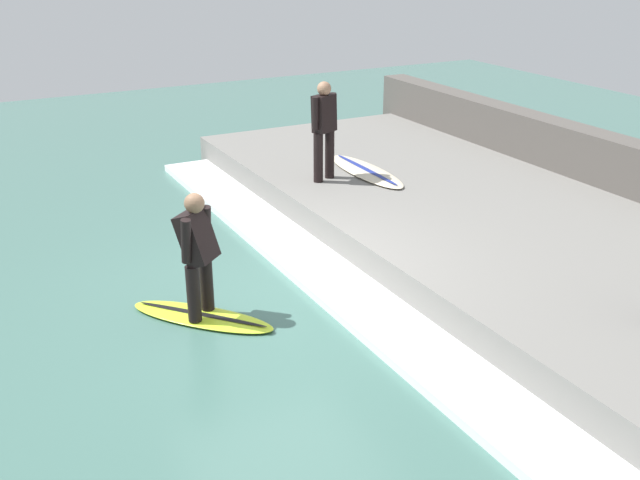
{
  "coord_description": "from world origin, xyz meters",
  "views": [
    {
      "loc": [
        -3.37,
        -7.43,
        4.15
      ],
      "look_at": [
        0.56,
        0.0,
        0.7
      ],
      "focal_mm": 42.0,
      "sensor_mm": 36.0,
      "label": 1
    }
  ],
  "objects": [
    {
      "name": "ground_plane",
      "position": [
        0.0,
        0.0,
        0.0
      ],
      "size": [
        28.0,
        28.0,
        0.0
      ],
      "primitive_type": "plane",
      "color": "#426B60"
    },
    {
      "name": "concrete_ledge",
      "position": [
        3.41,
        0.0,
        0.24
      ],
      "size": [
        4.4,
        12.47,
        0.49
      ],
      "primitive_type": "cube",
      "color": "slate",
      "rests_on": "ground_plane"
    },
    {
      "name": "surfboard_waiting_near",
      "position": [
        2.85,
        2.7,
        0.52
      ],
      "size": [
        0.61,
        2.11,
        0.07
      ],
      "color": "beige",
      "rests_on": "concrete_ledge"
    },
    {
      "name": "surfboard_riding",
      "position": [
        -0.99,
        0.01,
        0.03
      ],
      "size": [
        1.57,
        1.7,
        0.07
      ],
      "color": "#BFE02D",
      "rests_on": "ground_plane"
    },
    {
      "name": "back_wall",
      "position": [
        5.86,
        0.0,
        0.63
      ],
      "size": [
        0.5,
        13.09,
        1.26
      ],
      "primitive_type": "cube",
      "color": "#544F49",
      "rests_on": "ground_plane"
    },
    {
      "name": "surfer_waiting_near",
      "position": [
        2.06,
        2.7,
        1.37
      ],
      "size": [
        0.5,
        0.36,
        1.57
      ],
      "color": "black",
      "rests_on": "concrete_ledge"
    },
    {
      "name": "surfer_riding",
      "position": [
        -0.99,
        0.01,
        0.88
      ],
      "size": [
        0.55,
        0.55,
        1.48
      ],
      "color": "black",
      "rests_on": "surfboard_riding"
    },
    {
      "name": "wave_foam_crest",
      "position": [
        0.79,
        0.0,
        0.06
      ],
      "size": [
        0.84,
        11.85,
        0.11
      ],
      "primitive_type": "cube",
      "color": "white",
      "rests_on": "ground_plane"
    }
  ]
}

